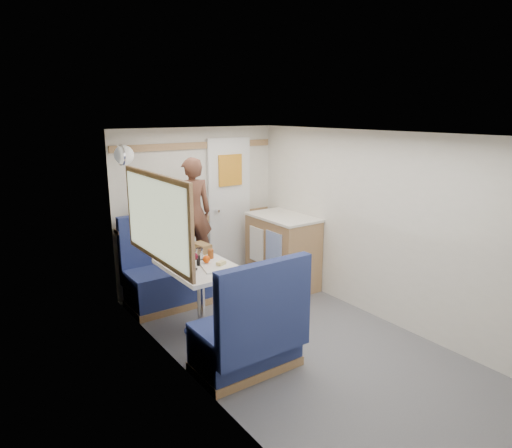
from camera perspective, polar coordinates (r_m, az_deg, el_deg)
floor at (r=4.41m, az=7.52°, el=-15.93°), size 4.50×4.50×0.00m
ceiling at (r=3.84m, az=8.48°, el=10.96°), size 4.50×4.50×0.00m
wall_back at (r=5.81m, az=-7.27°, el=2.02°), size 2.20×0.02×2.00m
wall_left at (r=3.39m, az=-5.89°, el=-6.65°), size 0.02×4.50×2.00m
wall_right at (r=4.81m, az=17.65°, el=-1.06°), size 0.02×4.50×2.00m
oak_trim_low at (r=5.82m, az=-7.14°, el=0.54°), size 2.15×0.02×0.08m
oak_trim_high at (r=5.68m, az=-7.42°, el=9.70°), size 2.15×0.02×0.08m
side_window at (r=4.20m, az=-12.42°, el=0.68°), size 0.04×1.30×0.72m
rear_door at (r=6.00m, az=-3.32°, el=2.23°), size 0.62×0.12×1.86m
dinette_table at (r=4.57m, az=-6.97°, el=-6.96°), size 0.62×0.92×0.72m
bench_far at (r=5.40m, az=-11.26°, el=-6.82°), size 0.90×0.59×1.05m
bench_near at (r=4.00m, az=-0.81°, el=-14.21°), size 0.90×0.59×1.05m
ledge at (r=5.45m, az=-12.64°, el=-0.29°), size 0.90×0.14×0.04m
dome_light at (r=4.92m, az=-16.18°, el=8.28°), size 0.20×0.20×0.20m
galley_counter at (r=5.80m, az=3.33°, el=-3.35°), size 0.57×0.92×0.92m
person at (r=5.21m, az=-7.99°, el=1.44°), size 0.51×0.38×1.25m
duffel_bag at (r=5.46m, az=-11.77°, el=1.15°), size 0.49×0.31×0.22m
tray at (r=4.43m, az=-5.11°, el=-5.38°), size 0.32×0.37×0.02m
orange_fruit at (r=4.52m, az=-6.21°, el=-4.39°), size 0.07×0.07×0.07m
cheese_block at (r=4.45m, az=-4.39°, el=-4.89°), size 0.11×0.09×0.03m
wine_glass at (r=4.37m, az=-7.73°, el=-4.13°), size 0.08×0.08×0.17m
tumbler_left at (r=4.22m, az=-8.30°, el=-5.72°), size 0.07×0.07×0.12m
tumbler_right at (r=4.67m, az=-7.08°, el=-3.72°), size 0.07×0.07×0.12m
beer_glass at (r=4.70m, az=-5.69°, el=-3.73°), size 0.06×0.06×0.10m
pepper_grinder at (r=4.51m, az=-7.23°, el=-4.54°), size 0.04×0.04×0.10m
bread_loaf at (r=4.92m, az=-6.79°, el=-2.96°), size 0.14×0.23×0.09m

